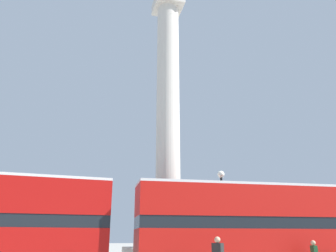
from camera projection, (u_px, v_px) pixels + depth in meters
monument_column at (168, 160)px, 22.04m from camera, size 5.07×5.07×21.15m
bus_c at (241, 224)px, 16.15m from camera, size 10.46×3.25×4.30m
equestrian_statue at (29, 241)px, 20.53m from camera, size 4.18×3.22×5.75m
street_lamp at (223, 210)px, 20.00m from camera, size 0.44×0.44×5.78m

